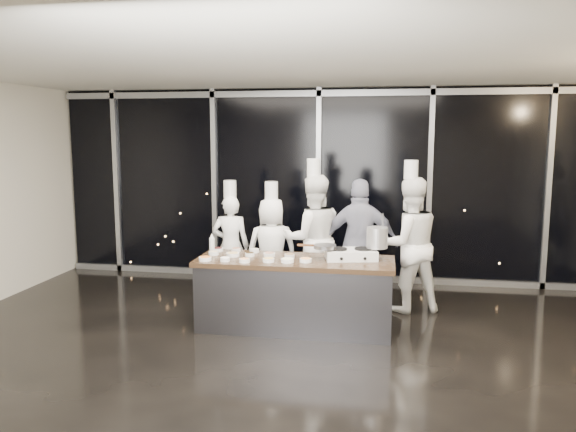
{
  "coord_description": "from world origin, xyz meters",
  "views": [
    {
      "loc": [
        1.07,
        -5.87,
        2.45
      ],
      "look_at": [
        -0.14,
        1.2,
        1.4
      ],
      "focal_mm": 35.0,
      "sensor_mm": 36.0,
      "label": 1
    }
  ],
  "objects_px": {
    "chef_center": "(313,238)",
    "chef_right": "(409,244)",
    "chef_far_left": "(231,244)",
    "frying_pan": "(324,247)",
    "chef_left": "(272,248)",
    "stove": "(351,254)",
    "demo_counter": "(295,294)",
    "guest": "(360,243)",
    "stock_pot": "(377,238)"
  },
  "relations": [
    {
      "from": "chef_center",
      "to": "chef_right",
      "type": "relative_size",
      "value": 1.0
    },
    {
      "from": "chef_far_left",
      "to": "chef_center",
      "type": "bearing_deg",
      "value": 167.41
    },
    {
      "from": "frying_pan",
      "to": "chef_left",
      "type": "distance_m",
      "value": 1.45
    },
    {
      "from": "stove",
      "to": "chef_right",
      "type": "relative_size",
      "value": 0.33
    },
    {
      "from": "chef_center",
      "to": "chef_right",
      "type": "xyz_separation_m",
      "value": [
        1.35,
        -0.18,
        -0.0
      ]
    },
    {
      "from": "demo_counter",
      "to": "chef_far_left",
      "type": "distance_m",
      "value": 1.79
    },
    {
      "from": "chef_left",
      "to": "chef_center",
      "type": "relative_size",
      "value": 0.84
    },
    {
      "from": "stove",
      "to": "chef_right",
      "type": "distance_m",
      "value": 1.16
    },
    {
      "from": "chef_left",
      "to": "frying_pan",
      "type": "bearing_deg",
      "value": 110.95
    },
    {
      "from": "frying_pan",
      "to": "chef_center",
      "type": "height_order",
      "value": "chef_center"
    },
    {
      "from": "chef_left",
      "to": "chef_right",
      "type": "distance_m",
      "value": 1.97
    },
    {
      "from": "demo_counter",
      "to": "frying_pan",
      "type": "relative_size",
      "value": 4.85
    },
    {
      "from": "chef_far_left",
      "to": "guest",
      "type": "relative_size",
      "value": 0.97
    },
    {
      "from": "stock_pot",
      "to": "chef_left",
      "type": "xyz_separation_m",
      "value": [
        -1.54,
        0.96,
        -0.39
      ]
    },
    {
      "from": "frying_pan",
      "to": "guest",
      "type": "bearing_deg",
      "value": 57.58
    },
    {
      "from": "stock_pot",
      "to": "chef_right",
      "type": "relative_size",
      "value": 0.12
    },
    {
      "from": "chef_center",
      "to": "guest",
      "type": "relative_size",
      "value": 1.15
    },
    {
      "from": "demo_counter",
      "to": "guest",
      "type": "height_order",
      "value": "guest"
    },
    {
      "from": "guest",
      "to": "chef_center",
      "type": "bearing_deg",
      "value": -7.16
    },
    {
      "from": "frying_pan",
      "to": "demo_counter",
      "type": "bearing_deg",
      "value": 174.43
    },
    {
      "from": "demo_counter",
      "to": "chef_center",
      "type": "xyz_separation_m",
      "value": [
        0.08,
        1.19,
        0.49
      ]
    },
    {
      "from": "chef_far_left",
      "to": "stock_pot",
      "type": "bearing_deg",
      "value": 145.27
    },
    {
      "from": "stock_pot",
      "to": "chef_right",
      "type": "xyz_separation_m",
      "value": [
        0.43,
        0.82,
        -0.23
      ]
    },
    {
      "from": "chef_left",
      "to": "guest",
      "type": "distance_m",
      "value": 1.3
    },
    {
      "from": "chef_center",
      "to": "chef_left",
      "type": "bearing_deg",
      "value": -14.34
    },
    {
      "from": "guest",
      "to": "chef_right",
      "type": "relative_size",
      "value": 0.87
    },
    {
      "from": "chef_center",
      "to": "chef_right",
      "type": "height_order",
      "value": "chef_center"
    },
    {
      "from": "demo_counter",
      "to": "stock_pot",
      "type": "bearing_deg",
      "value": 10.53
    },
    {
      "from": "frying_pan",
      "to": "chef_left",
      "type": "bearing_deg",
      "value": 116.63
    },
    {
      "from": "frying_pan",
      "to": "chef_center",
      "type": "bearing_deg",
      "value": 91.67
    },
    {
      "from": "stove",
      "to": "frying_pan",
      "type": "xyz_separation_m",
      "value": [
        -0.33,
        -0.08,
        0.1
      ]
    },
    {
      "from": "stove",
      "to": "chef_left",
      "type": "bearing_deg",
      "value": 127.62
    },
    {
      "from": "frying_pan",
      "to": "stock_pot",
      "type": "bearing_deg",
      "value": 0.55
    },
    {
      "from": "chef_far_left",
      "to": "chef_left",
      "type": "relative_size",
      "value": 1.0
    },
    {
      "from": "stove",
      "to": "chef_center",
      "type": "relative_size",
      "value": 0.33
    },
    {
      "from": "demo_counter",
      "to": "chef_far_left",
      "type": "height_order",
      "value": "chef_far_left"
    },
    {
      "from": "chef_right",
      "to": "demo_counter",
      "type": "bearing_deg",
      "value": 15.27
    },
    {
      "from": "stock_pot",
      "to": "chef_right",
      "type": "distance_m",
      "value": 0.95
    },
    {
      "from": "demo_counter",
      "to": "chef_center",
      "type": "distance_m",
      "value": 1.29
    },
    {
      "from": "stove",
      "to": "guest",
      "type": "bearing_deg",
      "value": 73.5
    },
    {
      "from": "frying_pan",
      "to": "stock_pot",
      "type": "distance_m",
      "value": 0.67
    },
    {
      "from": "stove",
      "to": "chef_left",
      "type": "xyz_separation_m",
      "value": [
        -1.21,
        1.03,
        -0.18
      ]
    },
    {
      "from": "chef_left",
      "to": "chef_center",
      "type": "distance_m",
      "value": 0.63
    },
    {
      "from": "demo_counter",
      "to": "guest",
      "type": "xyz_separation_m",
      "value": [
        0.76,
        1.14,
        0.46
      ]
    },
    {
      "from": "chef_left",
      "to": "guest",
      "type": "xyz_separation_m",
      "value": [
        1.29,
        -0.01,
        0.13
      ]
    },
    {
      "from": "chef_far_left",
      "to": "chef_left",
      "type": "xyz_separation_m",
      "value": [
        0.66,
        -0.14,
        -0.01
      ]
    },
    {
      "from": "stock_pot",
      "to": "frying_pan",
      "type": "bearing_deg",
      "value": -167.3
    },
    {
      "from": "chef_center",
      "to": "guest",
      "type": "height_order",
      "value": "chef_center"
    },
    {
      "from": "stock_pot",
      "to": "chef_left",
      "type": "bearing_deg",
      "value": 147.99
    },
    {
      "from": "stove",
      "to": "stock_pot",
      "type": "distance_m",
      "value": 0.39
    }
  ]
}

